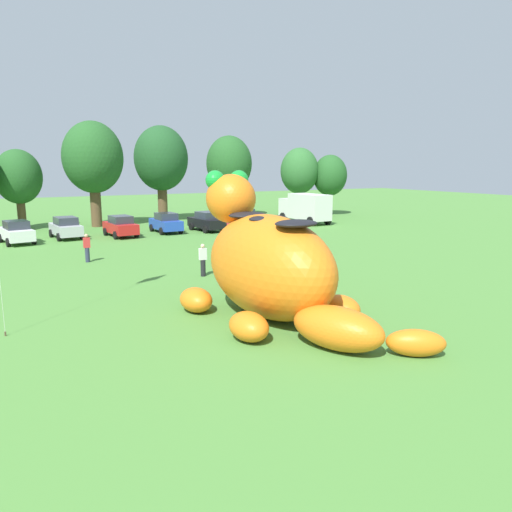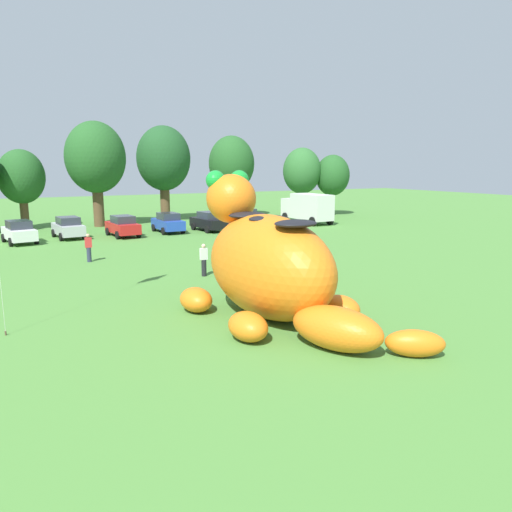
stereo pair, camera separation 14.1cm
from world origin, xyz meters
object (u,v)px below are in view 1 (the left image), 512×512
(box_truck, at_px, (305,207))
(car_red, at_px, (121,226))
(car_silver, at_px, (66,228))
(car_black, at_px, (207,221))
(car_green, at_px, (242,217))
(spectator_near_inflatable, at_px, (87,248))
(giant_inflatable_creature, at_px, (269,264))
(spectator_by_cars, at_px, (229,226))
(car_white, at_px, (17,232))
(spectator_mid_field, at_px, (203,260))
(car_blue, at_px, (166,223))

(box_truck, bearing_deg, car_red, -177.74)
(car_silver, distance_m, car_black, 11.64)
(car_green, bearing_deg, spectator_near_inflatable, -145.20)
(giant_inflatable_creature, relative_size, car_red, 2.48)
(car_silver, relative_size, car_red, 1.00)
(spectator_near_inflatable, relative_size, spectator_by_cars, 1.00)
(car_white, bearing_deg, car_green, 3.76)
(car_red, bearing_deg, car_green, 6.44)
(spectator_mid_field, bearing_deg, giant_inflatable_creature, -92.04)
(giant_inflatable_creature, bearing_deg, car_silver, 100.01)
(car_white, relative_size, car_red, 1.02)
(car_white, bearing_deg, car_silver, 16.01)
(giant_inflatable_creature, bearing_deg, spectator_near_inflatable, 107.52)
(car_silver, relative_size, spectator_near_inflatable, 2.50)
(box_truck, relative_size, spectator_mid_field, 3.79)
(car_red, xyz_separation_m, car_blue, (4.00, 0.58, 0.00))
(spectator_mid_field, xyz_separation_m, spectator_by_cars, (7.40, 12.60, 0.00))
(spectator_mid_field, relative_size, spectator_by_cars, 1.00)
(car_black, relative_size, spectator_near_inflatable, 2.51)
(car_green, distance_m, spectator_mid_field, 20.98)
(car_silver, height_order, car_red, same)
(car_silver, distance_m, box_truck, 22.63)
(car_white, distance_m, car_silver, 3.69)
(car_white, xyz_separation_m, car_silver, (3.55, 1.02, 0.00))
(spectator_mid_field, distance_m, spectator_by_cars, 14.61)
(car_red, height_order, spectator_near_inflatable, car_red)
(car_red, relative_size, spectator_mid_field, 2.49)
(car_white, distance_m, spectator_by_cars, 16.08)
(car_red, bearing_deg, car_silver, 165.21)
(car_blue, bearing_deg, giant_inflatable_creature, -98.52)
(car_silver, xyz_separation_m, box_truck, (22.62, -0.34, 0.74))
(car_green, bearing_deg, car_black, -160.94)
(car_blue, distance_m, car_green, 7.80)
(car_blue, bearing_deg, car_white, -177.40)
(car_white, distance_m, car_blue, 11.62)
(car_blue, height_order, spectator_near_inflatable, car_blue)
(box_truck, bearing_deg, car_blue, -179.40)
(box_truck, height_order, spectator_near_inflatable, box_truck)
(car_red, distance_m, car_black, 7.51)
(car_blue, distance_m, car_black, 3.59)
(car_red, distance_m, spectator_by_cars, 8.87)
(car_red, relative_size, spectator_by_cars, 2.49)
(spectator_mid_field, bearing_deg, car_white, 116.44)
(spectator_near_inflatable, bearing_deg, car_blue, 51.72)
(spectator_near_inflatable, bearing_deg, giant_inflatable_creature, -72.48)
(spectator_near_inflatable, relative_size, spectator_mid_field, 1.00)
(car_blue, bearing_deg, spectator_near_inflatable, -128.28)
(car_blue, distance_m, spectator_by_cars, 5.97)
(car_white, bearing_deg, giant_inflatable_creature, -71.62)
(giant_inflatable_creature, height_order, car_red, giant_inflatable_creature)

